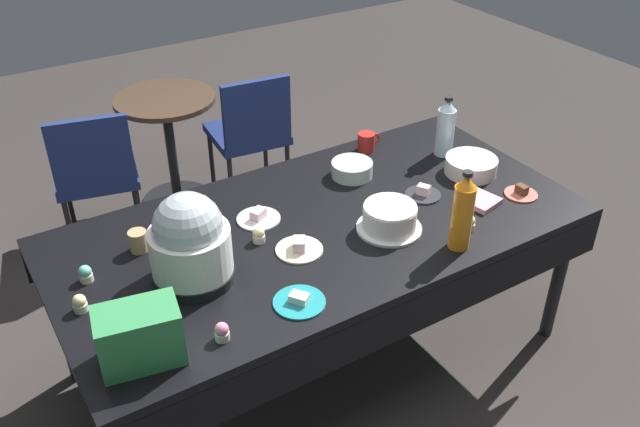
# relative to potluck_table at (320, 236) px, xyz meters

# --- Properties ---
(ground) EXTENTS (9.00, 9.00, 0.00)m
(ground) POSITION_rel_potluck_table_xyz_m (0.00, 0.00, -0.69)
(ground) COLOR #383330
(potluck_table) EXTENTS (2.20, 1.10, 0.75)m
(potluck_table) POSITION_rel_potluck_table_xyz_m (0.00, 0.00, 0.00)
(potluck_table) COLOR black
(potluck_table) RESTS_ON ground
(frosted_layer_cake) EXTENTS (0.27, 0.27, 0.11)m
(frosted_layer_cake) POSITION_rel_potluck_table_xyz_m (0.22, -0.19, 0.12)
(frosted_layer_cake) COLOR silver
(frosted_layer_cake) RESTS_ON potluck_table
(slow_cooker) EXTENTS (0.31, 0.31, 0.36)m
(slow_cooker) POSITION_rel_potluck_table_xyz_m (-0.59, -0.06, 0.22)
(slow_cooker) COLOR black
(slow_cooker) RESTS_ON potluck_table
(glass_salad_bowl) EXTENTS (0.19, 0.19, 0.07)m
(glass_salad_bowl) POSITION_rel_potluck_table_xyz_m (0.34, 0.26, 0.10)
(glass_salad_bowl) COLOR #B2C6BC
(glass_salad_bowl) RESTS_ON potluck_table
(ceramic_snack_bowl) EXTENTS (0.24, 0.24, 0.08)m
(ceramic_snack_bowl) POSITION_rel_potluck_table_xyz_m (0.82, -0.01, 0.10)
(ceramic_snack_bowl) COLOR silver
(ceramic_snack_bowl) RESTS_ON potluck_table
(dessert_plate_teal) EXTENTS (0.19, 0.19, 0.04)m
(dessert_plate_teal) POSITION_rel_potluck_table_xyz_m (-0.33, -0.39, 0.07)
(dessert_plate_teal) COLOR teal
(dessert_plate_teal) RESTS_ON potluck_table
(dessert_plate_coral) EXTENTS (0.15, 0.15, 0.05)m
(dessert_plate_coral) POSITION_rel_potluck_table_xyz_m (0.88, -0.28, 0.07)
(dessert_plate_coral) COLOR #E07266
(dessert_plate_coral) RESTS_ON potluck_table
(dessert_plate_cream) EXTENTS (0.19, 0.19, 0.05)m
(dessert_plate_cream) POSITION_rel_potluck_table_xyz_m (-0.17, -0.12, 0.07)
(dessert_plate_cream) COLOR beige
(dessert_plate_cream) RESTS_ON potluck_table
(dessert_plate_charcoal) EXTENTS (0.16, 0.16, 0.05)m
(dessert_plate_charcoal) POSITION_rel_potluck_table_xyz_m (0.51, -0.05, 0.07)
(dessert_plate_charcoal) COLOR #2D2D33
(dessert_plate_charcoal) RESTS_ON potluck_table
(dessert_plate_white) EXTENTS (0.18, 0.18, 0.05)m
(dessert_plate_white) POSITION_rel_potluck_table_xyz_m (-0.20, 0.16, 0.07)
(dessert_plate_white) COLOR white
(dessert_plate_white) RESTS_ON potluck_table
(cupcake_vanilla) EXTENTS (0.05, 0.05, 0.07)m
(cupcake_vanilla) POSITION_rel_potluck_table_xyz_m (-0.64, -0.41, 0.09)
(cupcake_vanilla) COLOR beige
(cupcake_vanilla) RESTS_ON potluck_table
(cupcake_rose) EXTENTS (0.05, 0.05, 0.07)m
(cupcake_rose) POSITION_rel_potluck_table_xyz_m (0.49, -0.36, 0.09)
(cupcake_rose) COLOR beige
(cupcake_rose) RESTS_ON potluck_table
(cupcake_berry) EXTENTS (0.05, 0.05, 0.07)m
(cupcake_berry) POSITION_rel_potluck_table_xyz_m (-0.93, 0.14, 0.09)
(cupcake_berry) COLOR beige
(cupcake_berry) RESTS_ON potluck_table
(cupcake_mint) EXTENTS (0.05, 0.05, 0.07)m
(cupcake_mint) POSITION_rel_potluck_table_xyz_m (-1.00, -0.02, 0.09)
(cupcake_mint) COLOR beige
(cupcake_mint) RESTS_ON potluck_table
(cupcake_cocoa) EXTENTS (0.05, 0.05, 0.07)m
(cupcake_cocoa) POSITION_rel_potluck_table_xyz_m (-0.28, 0.02, 0.09)
(cupcake_cocoa) COLOR beige
(cupcake_cocoa) RESTS_ON potluck_table
(soda_bottle_orange_juice) EXTENTS (0.08, 0.08, 0.34)m
(soda_bottle_orange_juice) POSITION_rel_potluck_table_xyz_m (0.38, -0.43, 0.22)
(soda_bottle_orange_juice) COLOR orange
(soda_bottle_orange_juice) RESTS_ON potluck_table
(soda_bottle_water) EXTENTS (0.09, 0.09, 0.30)m
(soda_bottle_water) POSITION_rel_potluck_table_xyz_m (0.84, 0.20, 0.20)
(soda_bottle_water) COLOR silver
(soda_bottle_water) RESTS_ON potluck_table
(coffee_mug_tan) EXTENTS (0.11, 0.07, 0.09)m
(coffee_mug_tan) POSITION_rel_potluck_table_xyz_m (-0.70, 0.22, 0.11)
(coffee_mug_tan) COLOR tan
(coffee_mug_tan) RESTS_ON potluck_table
(coffee_mug_red) EXTENTS (0.13, 0.09, 0.09)m
(coffee_mug_red) POSITION_rel_potluck_table_xyz_m (0.54, 0.43, 0.11)
(coffee_mug_red) COLOR #B2231E
(coffee_mug_red) RESTS_ON potluck_table
(soda_carton) EXTENTS (0.29, 0.21, 0.20)m
(soda_carton) POSITION_rel_potluck_table_xyz_m (-0.89, -0.36, 0.16)
(soda_carton) COLOR #338C4C
(soda_carton) RESTS_ON potluck_table
(paper_napkin_stack) EXTENTS (0.17, 0.17, 0.02)m
(paper_napkin_stack) POSITION_rel_potluck_table_xyz_m (0.68, -0.24, 0.07)
(paper_napkin_stack) COLOR pink
(paper_napkin_stack) RESTS_ON potluck_table
(maroon_chair_left) EXTENTS (0.53, 0.53, 0.85)m
(maroon_chair_left) POSITION_rel_potluck_table_xyz_m (-0.57, 1.43, -0.20)
(maroon_chair_left) COLOR navy
(maroon_chair_left) RESTS_ON ground
(maroon_chair_right) EXTENTS (0.48, 0.48, 0.85)m
(maroon_chair_right) POSITION_rel_potluck_table_xyz_m (0.39, 1.43, -0.20)
(maroon_chair_right) COLOR navy
(maroon_chair_right) RESTS_ON ground
(round_cafe_table) EXTENTS (0.60, 0.60, 0.72)m
(round_cafe_table) POSITION_rel_potluck_table_xyz_m (-0.05, 1.66, -0.19)
(round_cafe_table) COLOR #473323
(round_cafe_table) RESTS_ON ground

